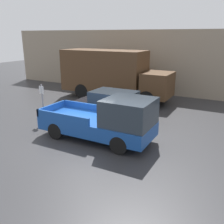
% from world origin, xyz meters
% --- Properties ---
extents(ground_plane, '(60.00, 60.00, 0.00)m').
position_xyz_m(ground_plane, '(0.00, 0.00, 0.00)').
color(ground_plane, '#2D2D30').
extents(building_wall, '(28.00, 0.15, 4.87)m').
position_xyz_m(building_wall, '(0.00, 10.20, 2.43)').
color(building_wall, gray).
rests_on(building_wall, ground).
extents(pickup_truck, '(5.11, 2.02, 2.02)m').
position_xyz_m(pickup_truck, '(1.32, 0.29, 0.94)').
color(pickup_truck, '#194799').
rests_on(pickup_truck, ground).
extents(car, '(4.32, 1.93, 1.58)m').
position_xyz_m(car, '(0.14, 3.03, 0.81)').
color(car, black).
rests_on(car, ground).
extents(delivery_truck, '(7.98, 2.41, 3.46)m').
position_xyz_m(delivery_truck, '(-2.21, 7.11, 1.86)').
color(delivery_truck, '#4C331E').
rests_on(delivery_truck, ground).
extents(parking_sign, '(0.30, 0.07, 2.06)m').
position_xyz_m(parking_sign, '(-2.85, 0.82, 1.17)').
color(parking_sign, gray).
rests_on(parking_sign, ground).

